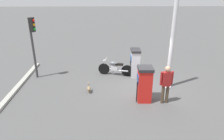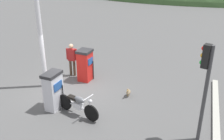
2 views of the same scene
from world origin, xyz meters
TOP-DOWN VIEW (x-y plane):
  - ground_plane at (0.00, 0.00)m, footprint 120.00×120.00m
  - fuel_pump_near at (0.11, -1.39)m, footprint 0.59×0.84m
  - fuel_pump_far at (0.11, 1.39)m, footprint 0.70×0.73m
  - motorcycle_near_pump at (1.24, -1.50)m, footprint 1.96×0.75m
  - attendant_person at (-0.75, 1.64)m, footprint 0.58×0.25m
  - wandering_duck at (2.59, 0.56)m, footprint 0.22×0.45m
  - roadside_traffic_light at (5.55, -1.33)m, footprint 0.40×0.28m
  - canopy_support_pole at (-1.34, 0.12)m, footprint 0.40×0.40m
  - road_edge_kerb at (6.19, 0.00)m, footprint 0.38×6.83m

SIDE VIEW (x-z plane):
  - ground_plane at x=0.00m, z-range 0.00..0.00m
  - road_edge_kerb at x=6.19m, z-range 0.00..0.12m
  - wandering_duck at x=2.59m, z-range -0.01..0.44m
  - motorcycle_near_pump at x=1.24m, z-range -0.01..0.95m
  - fuel_pump_near at x=0.11m, z-range 0.01..1.57m
  - fuel_pump_far at x=0.11m, z-range 0.01..1.58m
  - attendant_person at x=-0.75m, z-range 0.13..1.82m
  - roadside_traffic_light at x=5.55m, z-range 0.62..3.92m
  - canopy_support_pole at x=-1.34m, z-range -0.08..4.70m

